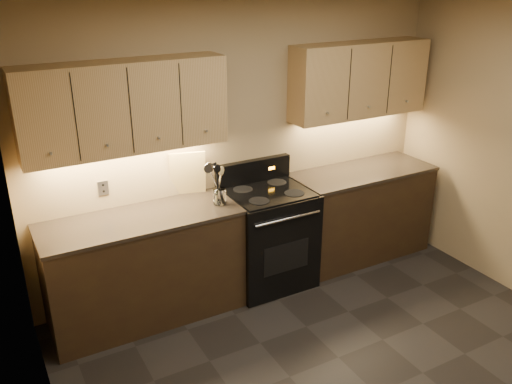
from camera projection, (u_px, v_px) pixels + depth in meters
ceiling at (419, 6)px, 2.83m from camera, size 4.00×4.00×0.00m
wall_back at (243, 144)px, 4.94m from camera, size 4.00×0.04×2.60m
wall_left at (57, 325)px, 2.43m from camera, size 0.04×4.00×2.60m
counter_left at (145, 268)px, 4.53m from camera, size 1.62×0.62×0.93m
counter_right at (359, 213)px, 5.55m from camera, size 1.46×0.62×0.93m
stove at (268, 236)px, 5.03m from camera, size 0.76×0.68×1.14m
upper_cab_left at (125, 107)px, 4.14m from camera, size 1.60×0.30×0.70m
upper_cab_right at (360, 80)px, 5.16m from camera, size 1.44×0.30×0.70m
outlet_plate at (103, 188)px, 4.42m from camera, size 0.08×0.01×0.12m
utensil_crock at (220, 197)px, 4.58m from camera, size 0.12×0.12×0.14m
cutting_board at (188, 173)px, 4.73m from camera, size 0.32×0.15×0.40m
wooden_spoon at (216, 186)px, 4.52m from camera, size 0.15×0.12×0.31m
black_spoon at (217, 182)px, 4.54m from camera, size 0.08×0.13×0.36m
black_turner at (222, 183)px, 4.52m from camera, size 0.15×0.16×0.38m
steel_spatula at (222, 181)px, 4.55m from camera, size 0.17×0.15×0.38m
steel_skimmer at (223, 181)px, 4.54m from camera, size 0.23×0.10×0.38m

